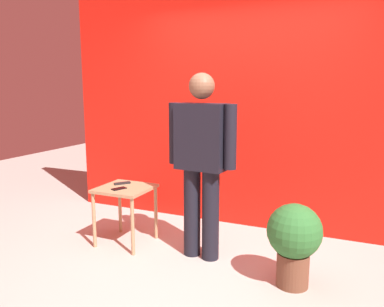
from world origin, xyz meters
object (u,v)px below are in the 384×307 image
Objects in this scene: side_table at (125,196)px; potted_plant at (294,238)px; cell_phone at (119,189)px; tv_remote at (122,183)px; standing_person at (201,157)px.

potted_plant is at bearing -6.49° from side_table.
cell_phone is 0.85× the size of tv_remote.
cell_phone is (-0.84, -0.11, -0.37)m from standing_person.
standing_person reaches higher than cell_phone.
standing_person reaches higher than side_table.
potted_plant reaches higher than tv_remote.
cell_phone is 1.75m from potted_plant.
cell_phone is at bearing 176.59° from potted_plant.
tv_remote is (-0.93, 0.07, -0.36)m from standing_person.
potted_plant is (1.74, -0.10, -0.19)m from cell_phone.
potted_plant is (1.82, -0.28, -0.20)m from tv_remote.
cell_phone is 0.21× the size of potted_plant.
side_table is at bearing -179.09° from standing_person.
standing_person is at bearing 166.77° from potted_plant.
tv_remote is 1.85m from potted_plant.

